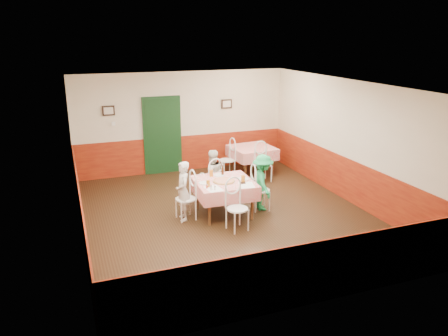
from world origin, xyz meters
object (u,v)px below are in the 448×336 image
object	(u,v)px
diner_far	(212,175)
diner_right	(263,182)
chair_near	(237,209)
chair_far	(213,182)
chair_right	(260,190)
chair_left	(186,199)
glass_b	(243,179)
main_table	(224,198)
wallet	(243,183)
beer_bottle	(223,171)
chair_second_b	(263,165)
diner_left	(183,191)
second_table	(252,160)
glass_c	(211,173)
glass_a	(208,184)
pizza	(224,181)
chair_second_a	(227,160)

from	to	relation	value
diner_far	diner_right	size ratio (longest dim) A/B	0.97
chair_near	diner_far	bearing A→B (deg)	77.56
chair_far	chair_right	bearing A→B (deg)	126.77
chair_left	chair_right	distance (m)	1.70
glass_b	main_table	bearing A→B (deg)	147.18
diner_right	chair_left	bearing A→B (deg)	97.00
wallet	beer_bottle	bearing A→B (deg)	109.01
chair_far	chair_near	xyz separation A→B (m)	(-0.06, -1.70, 0.00)
chair_left	chair_second_b	distance (m)	3.10
chair_right	diner_left	world-z (taller)	diner_left
wallet	second_table	bearing A→B (deg)	64.54
chair_second_b	diner_far	bearing A→B (deg)	-158.92
chair_far	glass_c	distance (m)	0.63
chair_right	chair_second_b	world-z (taller)	same
second_table	chair_left	bearing A→B (deg)	-136.92
chair_far	chair_second_b	xyz separation A→B (m)	(1.72, 0.86, 0.00)
second_table	diner_right	bearing A→B (deg)	-108.81
beer_bottle	wallet	xyz separation A→B (m)	(0.20, -0.67, -0.09)
main_table	chair_left	bearing A→B (deg)	177.84
glass_b	diner_left	distance (m)	1.29
second_table	chair_far	distance (m)	2.36
beer_bottle	diner_far	bearing A→B (deg)	98.29
chair_right	beer_bottle	size ratio (longest dim) A/B	4.40
beer_bottle	wallet	bearing A→B (deg)	-73.15
chair_second_b	wallet	xyz separation A→B (m)	(-1.44, -2.00, 0.32)
glass_a	pizza	bearing A→B (deg)	25.10
glass_c	glass_a	bearing A→B (deg)	-113.95
pizza	chair_second_a	bearing A→B (deg)	67.85
chair_far	chair_near	size ratio (longest dim) A/B	1.00
chair_left	chair_right	world-z (taller)	same
main_table	chair_far	size ratio (longest dim) A/B	1.36
wallet	glass_b	bearing A→B (deg)	61.69
pizza	wallet	size ratio (longest dim) A/B	4.10
diner_right	chair_far	bearing A→B (deg)	53.63
glass_c	diner_far	xyz separation A→B (m)	(0.19, 0.51, -0.22)
chair_second_b	pizza	xyz separation A→B (m)	(-1.77, -1.76, 0.33)
main_table	diner_far	bearing A→B (deg)	87.84
chair_far	glass_a	distance (m)	1.24
pizza	glass_b	bearing A→B (deg)	-26.34
chair_near	diner_far	world-z (taller)	diner_far
glass_a	chair_second_a	bearing A→B (deg)	61.98
chair_right	chair_second_a	size ratio (longest dim) A/B	1.00
diner_right	diner_left	bearing A→B (deg)	97.00
chair_left	wallet	world-z (taller)	chair_left
pizza	glass_c	distance (m)	0.46
pizza	glass_c	bearing A→B (deg)	107.71
chair_far	wallet	size ratio (longest dim) A/B	8.18
chair_far	glass_a	world-z (taller)	same
chair_far	diner_right	xyz separation A→B (m)	(0.87, -0.88, 0.18)
main_table	pizza	xyz separation A→B (m)	(-0.02, -0.04, 0.40)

